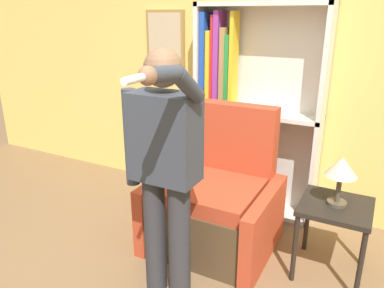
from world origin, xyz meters
TOP-DOWN VIEW (x-y plane):
  - wall_back at (-0.01, 2.03)m, footprint 8.00×0.11m
  - bookcase at (-0.25, 1.87)m, footprint 1.20×0.28m
  - armchair at (-0.15, 1.12)m, footprint 0.99×0.88m
  - person_standing at (-0.19, 0.39)m, footprint 0.58×0.78m
  - side_table at (0.78, 1.14)m, footprint 0.49×0.49m
  - table_lamp at (0.78, 1.14)m, footprint 0.22×0.22m

SIDE VIEW (x-z plane):
  - armchair at x=-0.15m, z-range -0.21..0.95m
  - side_table at x=0.78m, z-range 0.20..0.78m
  - table_lamp at x=0.78m, z-range 0.67..1.03m
  - bookcase at x=-0.25m, z-range -0.04..1.93m
  - person_standing at x=-0.19m, z-range 0.13..1.82m
  - wall_back at x=-0.01m, z-range 0.00..2.80m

